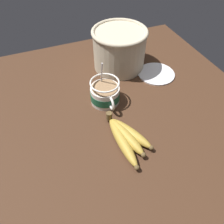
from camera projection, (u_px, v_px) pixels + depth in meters
The scene contains 5 objects.
table at pixel (118, 109), 80.34cm from camera, with size 98.50×98.50×3.52cm.
coffee_mug at pixel (105, 94), 78.07cm from camera, with size 13.88×10.60×15.45cm.
banana_bunch at pixel (126, 137), 67.55cm from camera, with size 21.66×10.51×4.07cm.
woven_basket at pixel (119, 48), 89.50cm from camera, with size 22.42×22.42×16.42cm.
small_plate at pixel (156, 74), 91.41cm from camera, with size 15.25×15.25×0.60cm.
Camera 1 is at (50.38, -22.70, 60.13)cm, focal length 35.00 mm.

